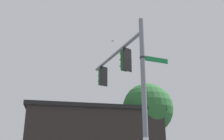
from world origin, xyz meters
The scene contains 7 objects.
signal_pole centered at (0.00, 0.00, 3.88)m, with size 0.21×0.21×7.75m, color slate.
mast_arm centered at (0.76, 2.91, 7.09)m, with size 0.17×0.17×6.01m, color slate.
traffic_light_nearest_pole centered at (0.43, 1.68, 6.31)m, with size 0.54×0.49×1.31m.
traffic_light_mid_inner centered at (1.25, 4.80, 6.31)m, with size 0.54×0.49×1.31m.
street_name_sign centered at (0.43, -0.11, 5.86)m, with size 1.40×0.47×0.22m.
bird_flying centered at (2.95, 5.90, 9.61)m, with size 0.29×0.20×0.07m.
tree_by_storefront centered at (8.32, 7.84, 5.37)m, with size 4.37×4.37×7.58m.
Camera 1 is at (-7.21, -7.13, 2.08)m, focal length 39.47 mm.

